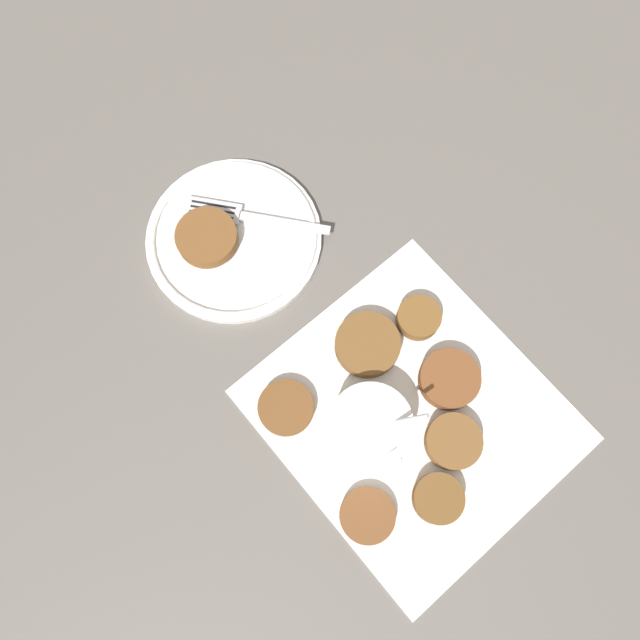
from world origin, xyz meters
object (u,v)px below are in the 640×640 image
at_px(fritter_on_plate, 207,237).
at_px(fork, 241,215).
at_px(serving_plate, 234,238).
at_px(sauce_bowl, 370,427).

xyz_separation_m(fritter_on_plate, fork, (-0.00, 0.06, -0.01)).
bearing_deg(serving_plate, fork, 121.87).
bearing_deg(sauce_bowl, fork, 172.35).
bearing_deg(serving_plate, fritter_on_plate, -115.67).
height_order(sauce_bowl, serving_plate, sauce_bowl).
relative_size(sauce_bowl, fritter_on_plate, 1.35).
height_order(sauce_bowl, fork, sauce_bowl).
height_order(fritter_on_plate, fork, fritter_on_plate).
bearing_deg(fritter_on_plate, serving_plate, 64.33).
xyz_separation_m(serving_plate, fritter_on_plate, (-0.01, -0.03, 0.02)).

